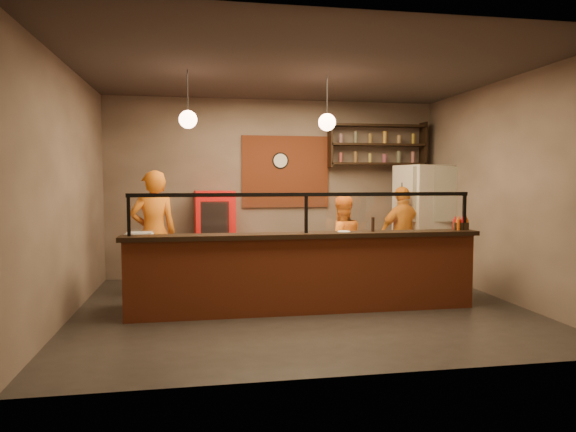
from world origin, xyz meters
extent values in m
plane|color=black|center=(0.00, 0.00, 0.00)|extent=(6.00, 6.00, 0.00)
plane|color=#362D2A|center=(0.00, 0.00, 3.20)|extent=(6.00, 6.00, 0.00)
plane|color=#7B675A|center=(0.00, 2.50, 1.60)|extent=(6.00, 0.00, 6.00)
plane|color=#7B675A|center=(-3.00, 0.00, 1.60)|extent=(0.00, 5.00, 5.00)
plane|color=#7B675A|center=(3.00, 0.00, 1.60)|extent=(0.00, 5.00, 5.00)
plane|color=#7B675A|center=(0.00, -2.50, 1.60)|extent=(6.00, 0.00, 6.00)
cube|color=#943F20|center=(0.20, 2.47, 1.90)|extent=(1.60, 0.04, 1.30)
cube|color=#943F20|center=(0.00, -0.30, 0.50)|extent=(4.60, 0.25, 1.00)
cube|color=black|center=(0.00, -0.30, 1.03)|extent=(4.70, 0.37, 0.06)
cube|color=gray|center=(0.00, 0.20, 0.42)|extent=(4.60, 0.75, 0.85)
cube|color=beige|center=(0.00, 0.20, 0.88)|extent=(4.60, 0.75, 0.05)
cube|color=white|center=(0.00, -0.30, 1.31)|extent=(4.40, 0.02, 0.50)
cube|color=black|center=(0.00, -0.30, 1.56)|extent=(4.50, 0.05, 0.05)
cube|color=black|center=(-2.22, -0.30, 1.31)|extent=(0.04, 0.04, 0.50)
cube|color=black|center=(0.00, -0.30, 1.31)|extent=(0.04, 0.04, 0.50)
cube|color=black|center=(2.22, -0.30, 1.31)|extent=(0.04, 0.04, 0.50)
cube|color=black|center=(1.90, 2.32, 2.05)|extent=(1.80, 0.28, 0.04)
cube|color=black|center=(1.90, 2.32, 2.40)|extent=(1.80, 0.28, 0.04)
cube|color=black|center=(1.90, 2.32, 2.75)|extent=(1.80, 0.28, 0.04)
cube|color=black|center=(1.00, 2.32, 2.40)|extent=(0.04, 0.28, 0.85)
cube|color=black|center=(2.80, 2.32, 2.40)|extent=(0.04, 0.28, 0.85)
cylinder|color=black|center=(0.10, 2.46, 2.10)|extent=(0.30, 0.04, 0.30)
cylinder|color=black|center=(-1.50, 0.20, 2.90)|extent=(0.01, 0.01, 0.60)
sphere|color=#FFB58C|center=(-1.50, 0.20, 2.55)|extent=(0.24, 0.24, 0.24)
cylinder|color=black|center=(0.40, 0.20, 2.90)|extent=(0.01, 0.01, 0.60)
sphere|color=#FFB58C|center=(0.40, 0.20, 2.55)|extent=(0.24, 0.24, 0.24)
imported|color=#CE6513|center=(-2.05, 1.15, 0.95)|extent=(0.78, 0.61, 1.89)
imported|color=orange|center=(0.81, 0.88, 0.75)|extent=(0.77, 0.63, 1.51)
imported|color=orange|center=(2.05, 1.42, 0.82)|extent=(1.03, 0.61, 1.64)
cube|color=beige|center=(2.60, 1.78, 1.00)|extent=(0.99, 0.95, 2.01)
cube|color=red|center=(-1.11, 2.15, 0.78)|extent=(0.71, 0.66, 1.56)
cylinder|color=beige|center=(0.32, 0.33, 0.91)|extent=(0.57, 0.57, 0.01)
cube|color=silver|center=(-2.15, 0.11, 0.98)|extent=(0.37, 0.34, 0.15)
cube|color=white|center=(-2.15, 0.17, 0.97)|extent=(0.29, 0.24, 0.14)
cube|color=silver|center=(-2.15, 0.16, 0.98)|extent=(0.32, 0.26, 0.16)
cylinder|color=yellow|center=(-1.77, 0.26, 0.93)|extent=(0.34, 0.26, 0.06)
cube|color=black|center=(2.20, -0.24, 1.11)|extent=(0.21, 0.18, 0.10)
cylinder|color=black|center=(0.92, -0.28, 1.16)|extent=(0.04, 0.04, 0.19)
cylinder|color=white|center=(0.52, -0.27, 1.07)|extent=(0.22, 0.22, 0.01)
camera|label=1|loc=(-1.37, -6.80, 1.75)|focal=32.00mm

